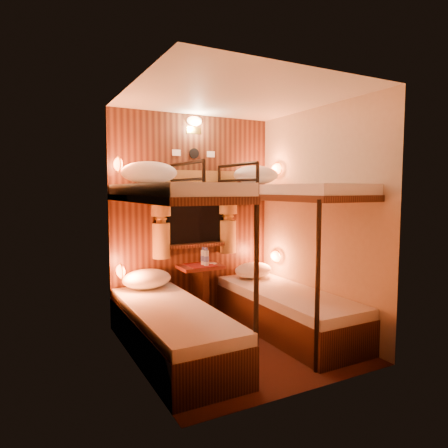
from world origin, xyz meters
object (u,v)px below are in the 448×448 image
bottle_right (206,258)px  bunk_right (286,281)px  table (200,285)px  bunk_left (171,296)px  bottle_left (203,257)px

bottle_right → bunk_right: bearing=-49.8°
table → bottle_right: bearing=-56.6°
bunk_left → bunk_right: bearing=0.0°
bunk_left → bottle_right: 1.01m
bunk_left → bottle_left: bearing=48.8°
table → bottle_left: 0.33m
bunk_left → bunk_right: size_ratio=1.00×
bottle_right → bottle_left: bearing=93.2°
bunk_left → bottle_left: (0.69, 0.79, 0.18)m
bunk_right → bottle_right: 0.95m
bunk_left → bottle_left: size_ratio=9.15×
bunk_left → bottle_right: (0.69, 0.71, 0.18)m
table → bottle_left: bearing=7.2°
bunk_left → bottle_left: 1.06m
bunk_right → bottle_left: size_ratio=9.15×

